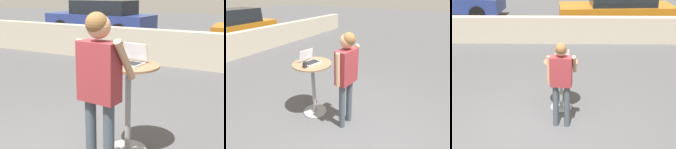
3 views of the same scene
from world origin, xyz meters
TOP-DOWN VIEW (x-y plane):
  - pavement_kerb at (0.00, 5.58)m, footprint 17.37×0.35m
  - cafe_table at (0.41, 0.99)m, footprint 0.71×0.71m
  - laptop at (0.42, 1.05)m, footprint 0.35×0.33m
  - coffee_mug at (0.19, 0.96)m, footprint 0.11×0.07m
  - standing_person at (0.43, 0.29)m, footprint 0.56×0.35m
  - parked_car_further_down at (-4.69, 9.25)m, footprint 4.67×1.97m

SIDE VIEW (x-z plane):
  - pavement_kerb at x=0.00m, z-range 0.00..0.91m
  - cafe_table at x=0.41m, z-range 0.16..1.24m
  - parked_car_further_down at x=-4.69m, z-range 0.03..1.54m
  - standing_person at x=0.43m, z-range 0.24..1.95m
  - laptop at x=0.42m, z-range 1.02..1.24m
  - coffee_mug at x=0.19m, z-range 1.08..1.19m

